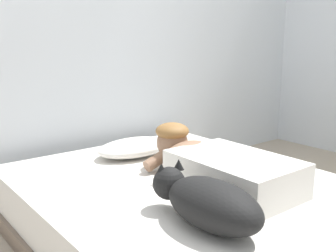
% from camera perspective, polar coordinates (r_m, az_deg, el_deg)
% --- Properties ---
extents(back_wall, '(4.47, 0.12, 2.50)m').
position_cam_1_polar(back_wall, '(3.01, -10.98, 15.23)').
color(back_wall, silver).
rests_on(back_wall, ground).
extents(bed, '(1.58, 1.99, 0.33)m').
position_cam_1_polar(bed, '(2.21, 2.81, -12.37)').
color(bed, '#726051').
rests_on(bed, ground).
extents(pillow, '(0.52, 0.32, 0.11)m').
position_cam_1_polar(pillow, '(2.63, -4.89, -3.08)').
color(pillow, white).
rests_on(pillow, bed).
extents(person_lying, '(0.43, 0.92, 0.27)m').
position_cam_1_polar(person_lying, '(2.13, 6.75, -5.47)').
color(person_lying, silver).
rests_on(person_lying, bed).
extents(dog, '(0.26, 0.57, 0.21)m').
position_cam_1_polar(dog, '(1.66, 5.65, -10.78)').
color(dog, black).
rests_on(dog, bed).
extents(coffee_cup, '(0.12, 0.09, 0.07)m').
position_cam_1_polar(coffee_cup, '(2.48, 1.89, -4.43)').
color(coffee_cup, teal).
rests_on(coffee_cup, bed).
extents(cell_phone, '(0.07, 0.14, 0.01)m').
position_cam_1_polar(cell_phone, '(2.19, 8.00, -7.76)').
color(cell_phone, black).
rests_on(cell_phone, bed).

